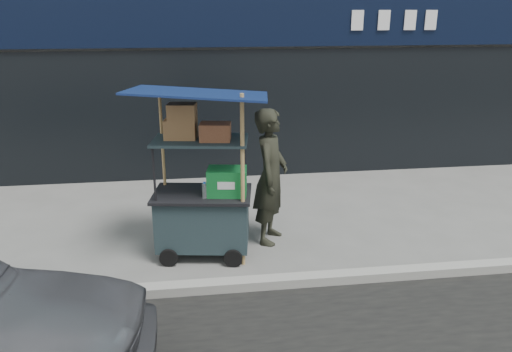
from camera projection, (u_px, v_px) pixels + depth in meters
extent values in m
plane|color=#62625D|center=(269.00, 278.00, 6.06)|extent=(80.00, 80.00, 0.00)
cube|color=gray|center=(272.00, 282.00, 5.86)|extent=(80.00, 0.18, 0.12)
cube|color=black|center=(236.00, 21.00, 8.75)|extent=(15.68, 0.06, 0.90)
cube|color=black|center=(237.00, 115.00, 9.34)|extent=(15.68, 0.04, 2.40)
cube|color=#1C2C2F|center=(203.00, 220.00, 6.52)|extent=(1.26, 0.85, 0.68)
cylinder|color=black|center=(169.00, 258.00, 6.31)|extent=(0.24, 0.08, 0.23)
cylinder|color=black|center=(233.00, 258.00, 6.29)|extent=(0.24, 0.08, 0.23)
cube|color=black|center=(202.00, 194.00, 6.41)|extent=(1.35, 0.94, 0.04)
cylinder|color=black|center=(154.00, 176.00, 6.03)|extent=(0.03, 0.03, 0.73)
cylinder|color=black|center=(243.00, 176.00, 6.01)|extent=(0.03, 0.03, 0.73)
cylinder|color=black|center=(164.00, 161.00, 6.58)|extent=(0.03, 0.03, 0.73)
cylinder|color=black|center=(245.00, 162.00, 6.56)|extent=(0.03, 0.03, 0.73)
cube|color=#1C2C2F|center=(200.00, 140.00, 6.18)|extent=(1.26, 0.85, 0.03)
cylinder|color=olive|center=(243.00, 184.00, 6.04)|extent=(0.06, 0.06, 2.19)
cylinder|color=olive|center=(164.00, 172.00, 6.63)|extent=(0.04, 0.04, 2.10)
cube|color=#0D1C49|center=(198.00, 93.00, 5.99)|extent=(1.81, 1.41, 0.19)
cube|color=#0F601F|center=(227.00, 181.00, 6.29)|extent=(0.53, 0.41, 0.34)
cylinder|color=silver|center=(205.00, 191.00, 6.18)|extent=(0.07, 0.07, 0.19)
cylinder|color=#184CB4|center=(204.00, 183.00, 6.15)|extent=(0.04, 0.04, 0.02)
cube|color=brown|center=(181.00, 129.00, 6.18)|extent=(0.43, 0.35, 0.24)
cube|color=brown|center=(215.00, 132.00, 6.09)|extent=(0.41, 0.33, 0.21)
cube|color=brown|center=(182.00, 112.00, 6.09)|extent=(0.38, 0.30, 0.19)
imported|color=black|center=(271.00, 177.00, 6.78)|extent=(0.67, 0.80, 1.88)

